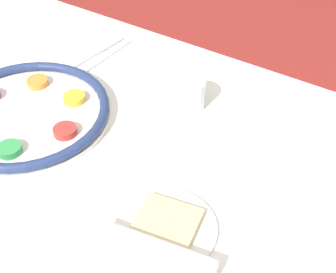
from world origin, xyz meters
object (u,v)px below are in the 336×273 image
at_px(bread_plate, 166,227).
at_px(napkin_roll, 157,250).
at_px(seder_plate, 25,114).
at_px(cup_near, 189,94).

xyz_separation_m(bread_plate, napkin_roll, (0.02, -0.05, 0.01)).
relative_size(seder_plate, napkin_roll, 1.79).
xyz_separation_m(seder_plate, napkin_roll, (0.41, -0.13, 0.00)).
xyz_separation_m(seder_plate, bread_plate, (0.39, -0.08, -0.01)).
bearing_deg(napkin_roll, bread_plate, 108.08).
relative_size(napkin_roll, cup_near, 2.76).
bearing_deg(cup_near, bread_plate, -65.92).
bearing_deg(bread_plate, cup_near, 114.08).
bearing_deg(napkin_roll, cup_near, 113.25).
relative_size(seder_plate, bread_plate, 2.05).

